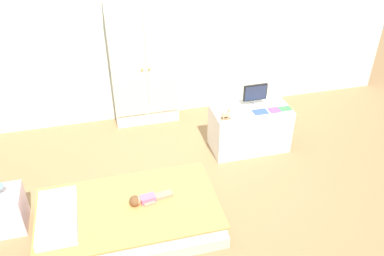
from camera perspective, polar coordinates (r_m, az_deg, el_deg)
ground_plane at (r=4.00m, az=-1.90°, el=-9.35°), size 10.00×10.00×0.02m
back_wall at (r=4.69m, az=-6.68°, el=16.43°), size 6.40×0.05×2.70m
bed at (r=3.63m, az=-8.95°, el=-12.48°), size 1.57×0.89×0.24m
pillow at (r=3.55m, az=-18.71°, el=-11.92°), size 0.32×0.64×0.07m
doll at (r=3.54m, az=-7.03°, el=-10.12°), size 0.39×0.15×0.10m
nightstand at (r=3.91m, az=-25.18°, el=-10.66°), size 0.32×0.32×0.38m
wardrobe at (r=4.73m, az=-6.91°, el=9.01°), size 0.77×0.27×1.53m
tv_stand at (r=4.49m, az=8.23°, el=-0.05°), size 0.85×0.43×0.51m
tv_monitor at (r=4.36m, az=9.03°, el=4.90°), size 0.26×0.10×0.24m
rocking_horse_toy at (r=4.11m, az=4.98°, el=2.07°), size 0.11×0.04×0.13m
book_blue at (r=4.30m, az=9.76°, el=2.29°), size 0.15×0.10×0.01m
book_purple at (r=4.36m, az=11.73°, el=2.53°), size 0.11×0.11×0.01m
book_green at (r=4.41m, az=13.18°, el=2.72°), size 0.13×0.09×0.01m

